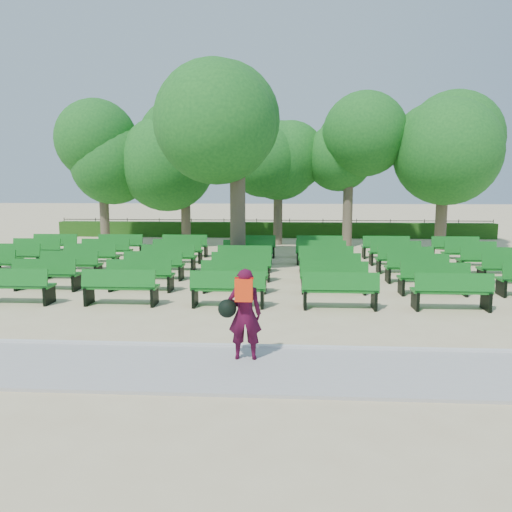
{
  "coord_description": "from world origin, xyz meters",
  "views": [
    {
      "loc": [
        0.79,
        -15.77,
        3.31
      ],
      "look_at": [
        -0.11,
        -1.0,
        1.1
      ],
      "focal_mm": 35.0,
      "sensor_mm": 36.0,
      "label": 1
    }
  ],
  "objects": [
    {
      "name": "hedge",
      "position": [
        0.0,
        14.0,
        0.45
      ],
      "size": [
        26.0,
        0.7,
        0.9
      ],
      "primitive_type": "cube",
      "color": "#204E14",
      "rests_on": "ground"
    },
    {
      "name": "paving",
      "position": [
        0.0,
        -7.4,
        0.03
      ],
      "size": [
        30.0,
        2.2,
        0.06
      ],
      "primitive_type": "cube",
      "color": "#A8A7A3",
      "rests_on": "ground"
    },
    {
      "name": "tree_among",
      "position": [
        -1.05,
        3.05,
        4.79
      ],
      "size": [
        4.88,
        4.88,
        7.02
      ],
      "color": "brown",
      "rests_on": "ground"
    },
    {
      "name": "fence",
      "position": [
        0.0,
        14.4,
        0.0
      ],
      "size": [
        26.0,
        0.1,
        1.02
      ],
      "primitive_type": null,
      "color": "black",
      "rests_on": "ground"
    },
    {
      "name": "tree_line",
      "position": [
        0.0,
        10.0,
        0.0
      ],
      "size": [
        21.8,
        6.8,
        7.04
      ],
      "primitive_type": null,
      "color": "#1C671F",
      "rests_on": "ground"
    },
    {
      "name": "person",
      "position": [
        0.02,
        -6.94,
        0.94
      ],
      "size": [
        0.8,
        0.49,
        1.7
      ],
      "rotation": [
        0.0,
        0.0,
        3.18
      ],
      "color": "#3F0921",
      "rests_on": "ground"
    },
    {
      "name": "bench_array",
      "position": [
        -0.71,
        1.57,
        0.1
      ],
      "size": [
        2.0,
        0.67,
        1.25
      ],
      "rotation": [
        0.0,
        0.0,
        0.03
      ],
      "color": "#126A1B",
      "rests_on": "ground"
    },
    {
      "name": "curb",
      "position": [
        0.0,
        -6.25,
        0.05
      ],
      "size": [
        30.0,
        0.12,
        0.1
      ],
      "primitive_type": "cube",
      "color": "silver",
      "rests_on": "ground"
    },
    {
      "name": "ground",
      "position": [
        0.0,
        0.0,
        0.0
      ],
      "size": [
        120.0,
        120.0,
        0.0
      ],
      "primitive_type": "plane",
      "color": "#CDB988"
    }
  ]
}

